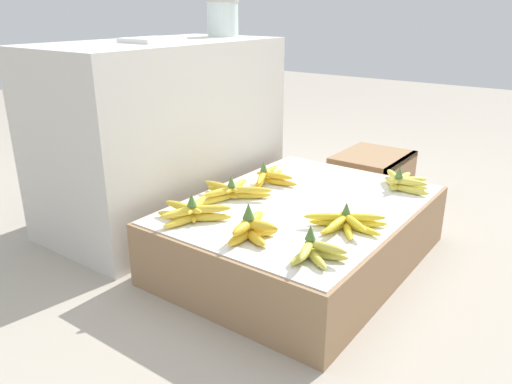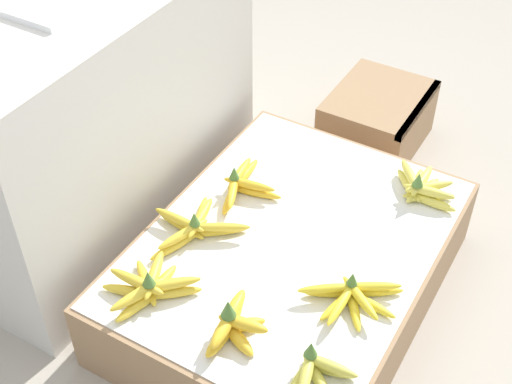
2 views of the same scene
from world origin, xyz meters
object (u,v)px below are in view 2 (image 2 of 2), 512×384
object	(u,v)px
banana_bunch_front_midleft	(352,296)
banana_bunch_back_midleft	(195,227)
banana_bunch_middle_left	(233,324)
banana_bunch_back_midright	(242,184)
banana_bunch_back_left	(149,287)
banana_bunch_front_left	(317,370)
banana_bunch_front_right	(422,188)
foam_tray_white	(54,5)
wooden_crate	(377,120)

from	to	relation	value
banana_bunch_front_midleft	banana_bunch_back_midleft	distance (m)	0.48
banana_bunch_middle_left	banana_bunch_back_midright	world-z (taller)	banana_bunch_middle_left
banana_bunch_back_left	banana_bunch_back_midleft	xyz separation A→B (m)	(0.24, 0.02, -0.00)
banana_bunch_front_left	banana_bunch_front_right	bearing A→B (deg)	1.31
banana_bunch_back_midright	banana_bunch_back_left	bearing A→B (deg)	-179.56
banana_bunch_back_midright	foam_tray_white	size ratio (longest dim) A/B	1.26
banana_bunch_back_midleft	foam_tray_white	xyz separation A→B (m)	(0.06, 0.44, 0.52)
banana_bunch_back_midright	banana_bunch_front_left	bearing A→B (deg)	-134.04
banana_bunch_front_right	banana_bunch_back_midright	bearing A→B (deg)	118.79
banana_bunch_back_left	banana_bunch_front_right	bearing A→B (deg)	-32.85
wooden_crate	banana_bunch_front_midleft	xyz separation A→B (m)	(-0.93, -0.31, 0.15)
banana_bunch_front_left	banana_bunch_back_left	xyz separation A→B (m)	(0.01, 0.48, 0.00)
wooden_crate	banana_bunch_front_midleft	world-z (taller)	banana_bunch_front_midleft
banana_bunch_middle_left	banana_bunch_back_left	size ratio (longest dim) A/B	0.85
banana_bunch_middle_left	foam_tray_white	world-z (taller)	foam_tray_white
banana_bunch_middle_left	banana_bunch_back_left	bearing A→B (deg)	91.24
banana_bunch_front_left	banana_bunch_front_midleft	bearing A→B (deg)	5.26
banana_bunch_front_midleft	banana_bunch_front_right	world-z (taller)	banana_bunch_front_right
wooden_crate	banana_bunch_front_right	xyz separation A→B (m)	(-0.45, -0.32, 0.15)
wooden_crate	banana_bunch_front_left	xyz separation A→B (m)	(-1.17, -0.33, 0.15)
wooden_crate	banana_bunch_front_left	bearing A→B (deg)	-164.17
foam_tray_white	banana_bunch_front_right	bearing A→B (deg)	-66.15
banana_bunch_back_midleft	foam_tray_white	bearing A→B (deg)	82.06
wooden_crate	banana_bunch_back_left	bearing A→B (deg)	172.98
banana_bunch_back_left	foam_tray_white	size ratio (longest dim) A/B	1.13
banana_bunch_front_right	banana_bunch_back_left	bearing A→B (deg)	147.15
banana_bunch_front_right	banana_bunch_back_midleft	world-z (taller)	banana_bunch_front_right
banana_bunch_middle_left	foam_tray_white	size ratio (longest dim) A/B	0.96
banana_bunch_middle_left	banana_bunch_back_midleft	xyz separation A→B (m)	(0.24, 0.27, -0.01)
banana_bunch_middle_left	banana_bunch_back_midleft	size ratio (longest dim) A/B	0.69
banana_bunch_middle_left	foam_tray_white	distance (m)	0.93
banana_bunch_front_right	foam_tray_white	world-z (taller)	foam_tray_white
banana_bunch_front_left	banana_bunch_back_midright	bearing A→B (deg)	45.96
banana_bunch_middle_left	foam_tray_white	bearing A→B (deg)	67.26
banana_bunch_front_right	banana_bunch_middle_left	size ratio (longest dim) A/B	1.08
banana_bunch_front_midleft	foam_tray_white	world-z (taller)	foam_tray_white
foam_tray_white	banana_bunch_back_left	bearing A→B (deg)	-123.07
banana_bunch_back_left	banana_bunch_back_midright	world-z (taller)	banana_bunch_back_left
banana_bunch_back_midright	foam_tray_white	distance (m)	0.71
banana_bunch_front_midleft	banana_bunch_middle_left	world-z (taller)	banana_bunch_middle_left
wooden_crate	banana_bunch_back_midright	size ratio (longest dim) A/B	1.47
banana_bunch_back_midleft	banana_bunch_front_left	bearing A→B (deg)	-116.36
banana_bunch_front_midleft	foam_tray_white	bearing A→B (deg)	85.85
banana_bunch_back_midright	foam_tray_white	world-z (taller)	foam_tray_white
banana_bunch_middle_left	banana_bunch_back_midright	distance (m)	0.52
banana_bunch_front_right	banana_bunch_back_left	world-z (taller)	banana_bunch_back_left
banana_bunch_front_left	foam_tray_white	bearing A→B (deg)	71.81
wooden_crate	banana_bunch_front_right	distance (m)	0.57
banana_bunch_front_midleft	banana_bunch_middle_left	distance (m)	0.31
banana_bunch_back_midright	banana_bunch_middle_left	bearing A→B (deg)	-151.20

